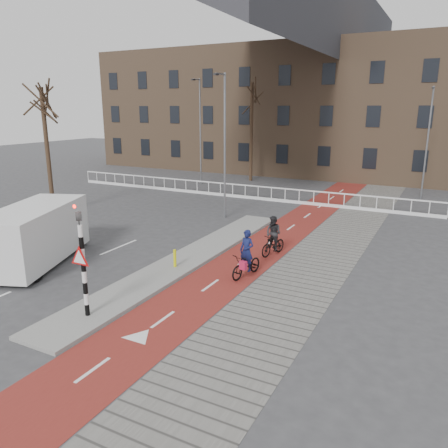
% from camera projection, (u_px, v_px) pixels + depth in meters
% --- Properties ---
extents(ground, '(120.00, 120.00, 0.00)m').
position_uv_depth(ground, '(144.00, 298.00, 14.93)').
color(ground, '#38383A').
rests_on(ground, ground).
extents(bike_lane, '(2.50, 60.00, 0.01)m').
position_uv_depth(bike_lane, '(285.00, 232.00, 22.84)').
color(bike_lane, maroon).
rests_on(bike_lane, ground).
extents(sidewalk, '(3.00, 60.00, 0.01)m').
position_uv_depth(sidewalk, '(338.00, 239.00, 21.59)').
color(sidewalk, slate).
rests_on(sidewalk, ground).
extents(curb_island, '(1.80, 16.00, 0.12)m').
position_uv_depth(curb_island, '(188.00, 258.00, 18.66)').
color(curb_island, gray).
rests_on(curb_island, ground).
extents(traffic_signal, '(0.80, 0.80, 3.68)m').
position_uv_depth(traffic_signal, '(82.00, 258.00, 12.95)').
color(traffic_signal, black).
rests_on(traffic_signal, curb_island).
extents(bollard, '(0.12, 0.12, 0.72)m').
position_uv_depth(bollard, '(175.00, 258.00, 17.44)').
color(bollard, '#D3D40B').
rests_on(bollard, curb_island).
extents(cyclist_near, '(0.94, 1.84, 1.85)m').
position_uv_depth(cyclist_near, '(247.00, 261.00, 16.67)').
color(cyclist_near, black).
rests_on(cyclist_near, bike_lane).
extents(cyclist_far, '(0.86, 1.67, 1.75)m').
position_uv_depth(cyclist_far, '(273.00, 239.00, 19.08)').
color(cyclist_far, black).
rests_on(cyclist_far, bike_lane).
extents(van, '(4.14, 6.02, 2.40)m').
position_uv_depth(van, '(34.00, 234.00, 17.94)').
color(van, silver).
rests_on(van, ground).
extents(railing, '(28.00, 0.10, 0.99)m').
position_uv_depth(railing, '(233.00, 193.00, 31.65)').
color(railing, silver).
rests_on(railing, ground).
extents(townhouse_row, '(46.00, 10.00, 15.90)m').
position_uv_depth(townhouse_row, '(321.00, 91.00, 41.68)').
color(townhouse_row, '#7F6047').
rests_on(townhouse_row, ground).
extents(tree_left, '(0.26, 0.26, 7.44)m').
position_uv_depth(tree_left, '(48.00, 152.00, 25.89)').
color(tree_left, '#332316').
rests_on(tree_left, ground).
extents(tree_mid, '(0.28, 0.28, 8.35)m').
position_uv_depth(tree_mid, '(251.00, 133.00, 37.86)').
color(tree_mid, '#332316').
rests_on(tree_mid, ground).
extents(streetlight_near, '(0.12, 0.12, 8.15)m').
position_uv_depth(streetlight_near, '(225.00, 148.00, 24.79)').
color(streetlight_near, slate).
rests_on(streetlight_near, ground).
extents(streetlight_left, '(0.12, 0.12, 8.55)m').
position_uv_depth(streetlight_left, '(200.00, 133.00, 35.97)').
color(streetlight_left, slate).
rests_on(streetlight_left, ground).
extents(streetlight_right, '(0.12, 0.12, 7.70)m').
position_uv_depth(streetlight_right, '(427.00, 144.00, 30.18)').
color(streetlight_right, slate).
rests_on(streetlight_right, ground).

